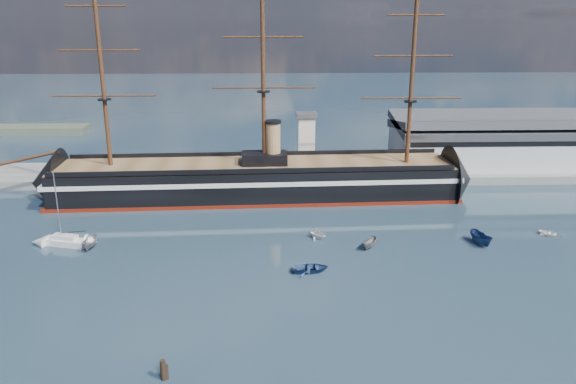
{
  "coord_description": "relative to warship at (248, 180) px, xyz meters",
  "views": [
    {
      "loc": [
        -6.1,
        -61.44,
        39.64
      ],
      "look_at": [
        -2.78,
        35.0,
        9.0
      ],
      "focal_mm": 35.0,
      "sensor_mm": 36.0,
      "label": 1
    }
  ],
  "objects": [
    {
      "name": "ground",
      "position": [
        10.94,
        -20.0,
        -4.04
      ],
      "size": [
        600.0,
        600.0,
        0.0
      ],
      "primitive_type": "plane",
      "color": "#1D3442",
      "rests_on": "ground"
    },
    {
      "name": "quay",
      "position": [
        20.94,
        16.0,
        -4.04
      ],
      "size": [
        180.0,
        18.0,
        2.0
      ],
      "primitive_type": "cube",
      "color": "slate",
      "rests_on": "ground"
    },
    {
      "name": "warehouse",
      "position": [
        68.94,
        20.0,
        3.95
      ],
      "size": [
        63.0,
        21.0,
        11.6
      ],
      "color": "#B7BABC",
      "rests_on": "ground"
    },
    {
      "name": "quay_tower",
      "position": [
        13.94,
        13.0,
        5.72
      ],
      "size": [
        5.0,
        5.0,
        15.0
      ],
      "color": "silver",
      "rests_on": "ground"
    },
    {
      "name": "warship",
      "position": [
        0.0,
        0.0,
        0.0
      ],
      "size": [
        113.16,
        19.5,
        53.94
      ],
      "rotation": [
        0.0,
        0.0,
        0.04
      ],
      "color": "black",
      "rests_on": "ground"
    },
    {
      "name": "sailboat",
      "position": [
        -32.0,
        -26.77,
        -3.17
      ],
      "size": [
        8.85,
        4.68,
        13.59
      ],
      "rotation": [
        0.0,
        0.0,
        -0.27
      ],
      "color": "silver",
      "rests_on": "ground"
    },
    {
      "name": "motorboat_a",
      "position": [
        -27.0,
        -28.62,
        -4.04
      ],
      "size": [
        6.11,
        2.34,
        2.43
      ],
      "primitive_type": "imported",
      "rotation": [
        0.0,
        0.0,
        -0.02
      ],
      "color": "gray",
      "rests_on": "ground"
    },
    {
      "name": "motorboat_b",
      "position": [
        11.29,
        -39.28,
        -4.04
      ],
      "size": [
        2.02,
        3.95,
        1.76
      ],
      "primitive_type": "imported",
      "rotation": [
        0.0,
        0.0,
        1.71
      ],
      "color": "navy",
      "rests_on": "ground"
    },
    {
      "name": "motorboat_c",
      "position": [
        22.48,
        -30.2,
        -4.04
      ],
      "size": [
        5.55,
        4.39,
        2.12
      ],
      "primitive_type": "imported",
      "rotation": [
        0.0,
        0.0,
        -0.54
      ],
      "color": "slate",
      "rests_on": "ground"
    },
    {
      "name": "motorboat_d",
      "position": [
        13.58,
        -25.37,
        -4.04
      ],
      "size": [
        5.69,
        6.24,
        2.17
      ],
      "primitive_type": "imported",
      "rotation": [
        0.0,
        0.0,
        0.9
      ],
      "color": "silver",
      "rests_on": "ground"
    },
    {
      "name": "motorboat_e",
      "position": [
        57.37,
        -25.5,
        -4.04
      ],
      "size": [
        2.58,
        2.61,
        1.23
      ],
      "primitive_type": "imported",
      "rotation": [
        0.0,
        0.0,
        0.8
      ],
      "color": "white",
      "rests_on": "ground"
    },
    {
      "name": "motorboat_f",
      "position": [
        42.77,
        -29.18,
        -4.04
      ],
      "size": [
        7.26,
        4.03,
        2.75
      ],
      "primitive_type": "imported",
      "rotation": [
        0.0,
        0.0,
        0.23
      ],
      "color": "navy",
      "rests_on": "ground"
    },
    {
      "name": "piling_near_left",
      "position": [
        -7.41,
        -66.69,
        -4.04
      ],
      "size": [
        0.64,
        0.64,
        3.25
      ],
      "primitive_type": "cylinder",
      "color": "black",
      "rests_on": "ground"
    }
  ]
}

